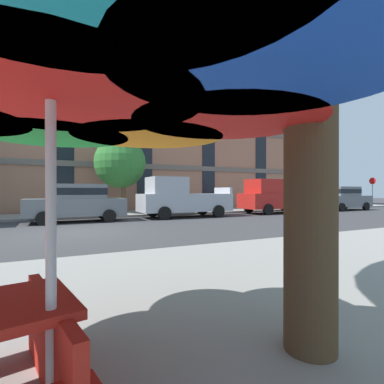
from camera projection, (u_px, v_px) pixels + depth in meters
name	position (u px, v px, depth m)	size (l,w,h in m)	color
ground_plane	(75.00, 232.00, 10.11)	(120.00, 120.00, 0.00)	#38383A
sidewalk_far	(66.00, 216.00, 16.22)	(56.00, 3.60, 0.12)	gray
apartment_building	(62.00, 130.00, 23.56)	(46.74, 12.08, 12.80)	#A87056
sedan_gray	(78.00, 202.00, 13.58)	(4.40, 1.98, 1.78)	slate
pickup_silver	(181.00, 199.00, 15.93)	(5.10, 2.12, 2.20)	#A8AAB2
pickup_red	(274.00, 198.00, 18.85)	(5.10, 2.12, 2.20)	#B21E19
sedan_gray_midblock	(343.00, 198.00, 21.78)	(4.40, 1.98, 1.78)	slate
stop_sign	(372.00, 187.00, 29.28)	(0.07, 0.68, 2.82)	slate
street_tree_middle	(121.00, 162.00, 17.40)	(3.07, 3.07, 4.71)	brown
patio_umbrella	(51.00, 63.00, 1.68)	(3.91, 3.91, 2.49)	silver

